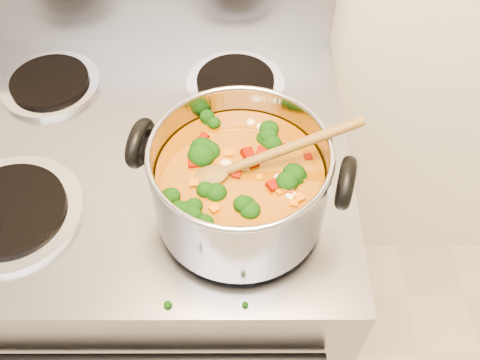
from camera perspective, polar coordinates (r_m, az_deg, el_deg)
The scene contains 4 objects.
electric_range at distance 1.30m, azimuth -8.07°, elevation -9.44°, with size 0.72×0.65×1.08m.
stockpot at distance 0.75m, azimuth -0.02°, elevation -0.42°, with size 0.31×0.25×0.15m.
wooden_spoon at distance 0.72m, azimuth 0.75°, elevation 1.80°, with size 0.25×0.08×0.09m.
cooktop_crumbs at distance 0.91m, azimuth -2.75°, elevation 4.30°, with size 0.12×0.05×0.01m.
Camera 1 is at (0.21, 0.56, 1.60)m, focal length 40.00 mm.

